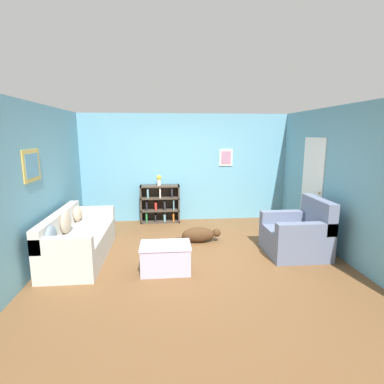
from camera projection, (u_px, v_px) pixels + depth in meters
name	position (u px, v px, depth m)	size (l,w,h in m)	color
ground_plane	(194.00, 253.00, 5.40)	(14.00, 14.00, 0.00)	brown
wall_back	(185.00, 168.00, 7.35)	(5.60, 0.13, 2.60)	#609EB7
wall_left	(40.00, 184.00, 4.92)	(0.13, 5.00, 2.60)	#609EB7
wall_right	(334.00, 180.00, 5.40)	(0.16, 5.00, 2.60)	#609EB7
couch	(78.00, 241.00, 5.14)	(0.85, 1.96, 0.85)	beige
bookshelf	(160.00, 204.00, 7.26)	(0.94, 0.30, 0.91)	#42382D
recliner_chair	(298.00, 235.00, 5.31)	(0.99, 0.98, 1.01)	slate
coffee_table	(166.00, 257.00, 4.64)	(0.78, 0.50, 0.45)	#BCB2D1
dog	(199.00, 235.00, 5.93)	(0.93, 0.27, 0.30)	#472D19
vase	(159.00, 180.00, 7.13)	(0.11, 0.11, 0.25)	silver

